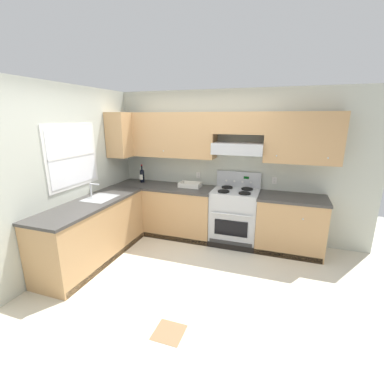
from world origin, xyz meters
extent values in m
plane|color=beige|center=(0.00, 0.00, 0.00)|extent=(7.04, 7.04, 0.00)
cube|color=olive|center=(0.41, -0.98, 0.00)|extent=(0.30, 0.30, 0.01)
cube|color=beige|center=(0.46, 1.62, 1.27)|extent=(4.68, 0.12, 2.55)
cube|color=tan|center=(-0.62, 1.38, 1.80)|extent=(1.73, 0.34, 0.76)
cube|color=tan|center=(1.60, 1.38, 1.80)|extent=(1.10, 0.34, 0.76)
cube|color=tan|center=(0.65, 1.38, 2.01)|extent=(0.80, 0.34, 0.34)
cube|color=#B7BABC|center=(0.65, 1.34, 1.62)|extent=(0.80, 0.46, 0.17)
cube|color=#B7BABC|center=(0.65, 1.12, 1.54)|extent=(0.80, 0.03, 0.04)
sphere|color=silver|center=(-0.62, 1.20, 1.54)|extent=(0.02, 0.02, 0.02)
sphere|color=silver|center=(1.25, 1.20, 1.54)|extent=(0.02, 0.02, 0.02)
sphere|color=silver|center=(1.95, 1.20, 1.54)|extent=(0.02, 0.02, 0.02)
cube|color=silver|center=(-0.09, 1.55, 1.08)|extent=(0.08, 0.01, 0.12)
cube|color=silver|center=(-0.09, 1.54, 1.10)|extent=(0.03, 0.00, 0.03)
cube|color=silver|center=(-0.09, 1.54, 1.06)|extent=(0.03, 0.00, 0.03)
cube|color=silver|center=(1.24, 1.55, 1.08)|extent=(0.08, 0.01, 0.12)
cube|color=silver|center=(1.24, 1.54, 1.10)|extent=(0.03, 0.00, 0.03)
cube|color=silver|center=(1.24, 1.54, 1.06)|extent=(0.03, 0.00, 0.03)
cube|color=beige|center=(-1.62, 0.10, 1.27)|extent=(0.12, 4.00, 2.55)
cube|color=white|center=(-1.57, 0.10, 1.55)|extent=(0.04, 1.00, 0.92)
cube|color=white|center=(-1.55, 0.10, 1.55)|extent=(0.01, 0.90, 0.82)
cube|color=white|center=(-1.54, 0.10, 1.55)|extent=(0.01, 0.90, 0.02)
cube|color=tan|center=(-1.38, 1.20, 1.80)|extent=(0.34, 0.64, 0.76)
cube|color=tan|center=(-0.63, 1.25, 0.44)|extent=(1.79, 0.61, 0.87)
cube|color=#3D3A38|center=(-0.63, 1.25, 0.89)|extent=(1.82, 0.63, 0.04)
cube|color=tan|center=(1.54, 1.25, 0.44)|extent=(1.02, 0.61, 0.87)
cube|color=#3D3A38|center=(1.54, 1.25, 0.89)|extent=(1.04, 0.63, 0.04)
cube|color=black|center=(0.26, 0.97, 0.04)|extent=(3.54, 0.06, 0.09)
sphere|color=silver|center=(-0.99, 0.93, 0.68)|extent=(0.03, 0.03, 0.03)
sphere|color=silver|center=(1.69, 0.93, 0.68)|extent=(0.03, 0.03, 0.03)
cube|color=tan|center=(-1.25, 0.00, 0.44)|extent=(0.61, 1.89, 0.87)
cube|color=#3D3A38|center=(-1.25, 0.00, 0.89)|extent=(0.63, 1.91, 0.04)
cube|color=black|center=(-0.97, 0.00, 0.04)|extent=(0.06, 1.85, 0.09)
cube|color=#999B9E|center=(-1.25, 0.23, 0.91)|extent=(0.40, 0.48, 0.01)
cube|color=#28282B|center=(-1.25, 0.23, 0.84)|extent=(0.34, 0.42, 0.14)
cylinder|color=silver|center=(-1.41, 0.23, 1.02)|extent=(0.03, 0.03, 0.22)
cylinder|color=silver|center=(-1.33, 0.23, 1.12)|extent=(0.16, 0.02, 0.02)
cube|color=#B7BABC|center=(0.65, 1.25, 0.46)|extent=(0.76, 0.58, 0.91)
cube|color=black|center=(0.65, 0.95, 0.38)|extent=(0.53, 0.01, 0.26)
cylinder|color=silver|center=(0.65, 0.93, 0.62)|extent=(0.65, 0.02, 0.02)
cube|color=#333333|center=(0.65, 0.96, 0.10)|extent=(0.70, 0.01, 0.11)
cube|color=#B7BABC|center=(0.65, 1.25, 0.92)|extent=(0.76, 0.58, 0.02)
cube|color=#B7BABC|center=(0.65, 1.52, 1.05)|extent=(0.76, 0.04, 0.29)
cube|color=#053F0C|center=(0.78, 1.50, 1.10)|extent=(0.09, 0.01, 0.04)
cylinder|color=black|center=(0.48, 1.11, 0.94)|extent=(0.19, 0.19, 0.02)
cylinder|color=black|center=(0.48, 1.11, 0.93)|extent=(0.07, 0.07, 0.01)
cylinder|color=black|center=(0.82, 1.11, 0.94)|extent=(0.19, 0.19, 0.02)
cylinder|color=black|center=(0.82, 1.11, 0.93)|extent=(0.07, 0.07, 0.01)
cylinder|color=black|center=(0.48, 1.39, 0.94)|extent=(0.19, 0.19, 0.02)
cylinder|color=black|center=(0.48, 1.39, 0.93)|extent=(0.07, 0.07, 0.01)
cylinder|color=black|center=(0.82, 1.39, 0.94)|extent=(0.19, 0.19, 0.02)
cylinder|color=black|center=(0.82, 1.39, 0.93)|extent=(0.07, 0.07, 0.01)
cylinder|color=white|center=(0.44, 1.50, 1.03)|extent=(0.04, 0.02, 0.04)
cylinder|color=white|center=(0.58, 1.50, 1.03)|extent=(0.04, 0.02, 0.04)
cylinder|color=white|center=(0.72, 1.50, 1.03)|extent=(0.04, 0.02, 0.04)
cylinder|color=white|center=(0.86, 1.50, 1.03)|extent=(0.04, 0.02, 0.04)
cylinder|color=black|center=(-1.14, 1.36, 1.02)|extent=(0.08, 0.08, 0.22)
cone|color=black|center=(-1.14, 1.36, 1.15)|extent=(0.08, 0.08, 0.04)
cylinder|color=black|center=(-1.14, 1.36, 1.21)|extent=(0.03, 0.03, 0.08)
cylinder|color=maroon|center=(-1.14, 1.36, 1.24)|extent=(0.03, 0.03, 0.02)
cube|color=silver|center=(-1.14, 1.32, 1.02)|extent=(0.07, 0.00, 0.10)
cube|color=white|center=(-0.17, 1.32, 0.92)|extent=(0.30, 0.20, 0.02)
cube|color=white|center=(-0.17, 1.20, 0.95)|extent=(0.38, 0.01, 0.08)
cube|color=white|center=(-0.17, 1.43, 0.95)|extent=(0.38, 0.01, 0.08)
cube|color=white|center=(-0.35, 1.32, 0.95)|extent=(0.01, 0.22, 0.08)
cube|color=white|center=(0.01, 1.32, 0.95)|extent=(0.01, 0.22, 0.08)
camera|label=1|loc=(1.35, -3.00, 2.09)|focal=24.99mm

